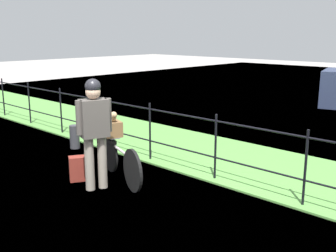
# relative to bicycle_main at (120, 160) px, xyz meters

# --- Properties ---
(ground_plane) EXTENTS (60.00, 60.00, 0.00)m
(ground_plane) POSITION_rel_bicycle_main_xyz_m (1.09, -0.86, -0.35)
(ground_plane) COLOR #9E9993
(grass_strip) EXTENTS (27.00, 2.40, 0.03)m
(grass_strip) POSITION_rel_bicycle_main_xyz_m (1.09, 2.10, -0.33)
(grass_strip) COLOR #569342
(grass_strip) RESTS_ON ground
(iron_fence) EXTENTS (18.04, 0.04, 1.08)m
(iron_fence) POSITION_rel_bicycle_main_xyz_m (1.09, 1.06, 0.28)
(iron_fence) COLOR black
(iron_fence) RESTS_ON ground
(bicycle_main) EXTENTS (1.59, 0.60, 0.66)m
(bicycle_main) POSITION_rel_bicycle_main_xyz_m (0.00, 0.00, 0.00)
(bicycle_main) COLOR black
(bicycle_main) RESTS_ON ground
(wooden_crate) EXTENTS (0.42, 0.37, 0.25)m
(wooden_crate) POSITION_rel_bicycle_main_xyz_m (-0.35, 0.12, 0.43)
(wooden_crate) COLOR brown
(wooden_crate) RESTS_ON bicycle_main
(terrier_dog) EXTENTS (0.32, 0.23, 0.18)m
(terrier_dog) POSITION_rel_bicycle_main_xyz_m (-0.32, 0.11, 0.64)
(terrier_dog) COLOR tan
(terrier_dog) RESTS_ON wooden_crate
(cyclist_person) EXTENTS (0.38, 0.51, 1.68)m
(cyclist_person) POSITION_rel_bicycle_main_xyz_m (0.01, -0.48, 0.66)
(cyclist_person) COLOR gray
(cyclist_person) RESTS_ON ground
(backpack_on_paving) EXTENTS (0.29, 0.33, 0.40)m
(backpack_on_paving) POSITION_rel_bicycle_main_xyz_m (-0.49, -0.47, -0.15)
(backpack_on_paving) COLOR maroon
(backpack_on_paving) RESTS_ON ground
(mooring_bollard) EXTENTS (0.20, 0.20, 0.48)m
(mooring_bollard) POSITION_rel_bicycle_main_xyz_m (-2.12, 0.56, -0.10)
(mooring_bollard) COLOR #38383D
(mooring_bollard) RESTS_ON ground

